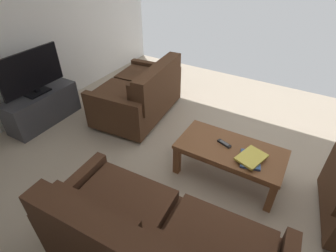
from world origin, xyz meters
TOP-DOWN VIEW (x-y plane):
  - ground_plane at (0.00, 0.00)m, footprint 5.89×4.97m
  - wall_right at (2.94, 0.00)m, footprint 0.12×4.97m
  - sofa_main at (0.03, 1.41)m, footprint 1.83×0.90m
  - loveseat_near at (1.48, -0.42)m, footprint 0.99×1.39m
  - coffee_table at (-0.08, 0.13)m, footprint 1.11×0.56m
  - tv_stand at (2.59, 0.44)m, footprint 0.39×1.02m
  - flat_tv at (2.59, 0.44)m, footprint 0.20×0.90m
  - book_stack at (-0.30, 0.21)m, footprint 0.29×0.35m
  - tv_remote at (0.01, 0.11)m, footprint 0.17×0.09m

SIDE VIEW (x-z plane):
  - ground_plane at x=0.00m, z-range -0.01..0.00m
  - tv_stand at x=2.59m, z-range 0.00..0.47m
  - coffee_table at x=-0.08m, z-range 0.14..0.54m
  - loveseat_near at x=1.48m, z-range -0.06..0.78m
  - sofa_main at x=0.03m, z-range -0.07..0.79m
  - tv_remote at x=0.01m, z-range 0.40..0.43m
  - book_stack at x=-0.30m, z-range 0.41..0.45m
  - flat_tv at x=2.59m, z-range 0.48..1.06m
  - wall_right at x=2.94m, z-range 0.00..2.72m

